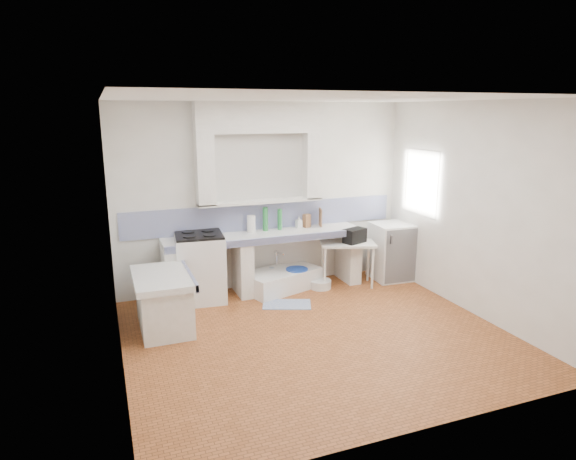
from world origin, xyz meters
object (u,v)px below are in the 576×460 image
object	(u,v)px
sink	(281,280)
fridge	(391,251)
stove	(200,268)
side_table	(347,264)

from	to	relation	value
sink	fridge	world-z (taller)	fridge
stove	sink	distance (m)	1.28
sink	side_table	world-z (taller)	side_table
stove	fridge	size ratio (longest dim) A/B	1.04
stove	side_table	bearing A→B (deg)	0.61
stove	side_table	xyz separation A→B (m)	(2.26, -0.19, -0.13)
stove	fridge	xyz separation A→B (m)	(3.07, -0.16, -0.02)
stove	sink	world-z (taller)	stove
sink	stove	bearing A→B (deg)	161.29
sink	fridge	xyz separation A→B (m)	(1.84, -0.16, 0.32)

